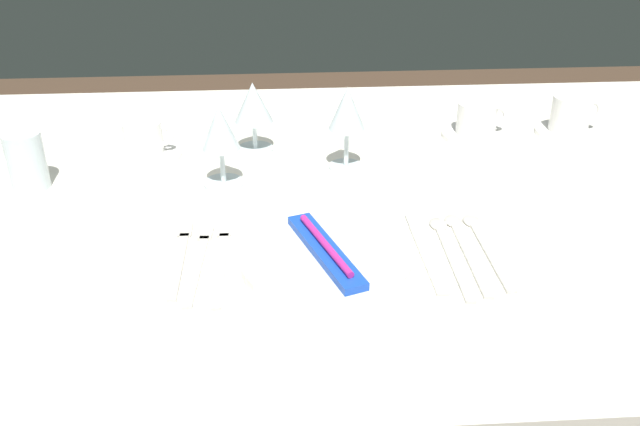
% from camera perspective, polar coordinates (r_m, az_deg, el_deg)
% --- Properties ---
extents(dining_table, '(1.80, 1.11, 0.74)m').
position_cam_1_polar(dining_table, '(1.26, 1.39, -1.55)').
color(dining_table, silver).
rests_on(dining_table, ground).
extents(dinner_plate, '(0.25, 0.25, 0.02)m').
position_cam_1_polar(dinner_plate, '(1.01, 0.44, -3.84)').
color(dinner_plate, white).
rests_on(dinner_plate, dining_table).
extents(toothbrush_package, '(0.10, 0.21, 0.02)m').
position_cam_1_polar(toothbrush_package, '(1.00, 0.45, -3.03)').
color(toothbrush_package, blue).
rests_on(toothbrush_package, dinner_plate).
extents(fork_outer, '(0.02, 0.23, 0.00)m').
position_cam_1_polar(fork_outer, '(1.04, -8.03, -3.73)').
color(fork_outer, beige).
rests_on(fork_outer, dining_table).
extents(fork_inner, '(0.03, 0.21, 0.00)m').
position_cam_1_polar(fork_inner, '(1.04, -9.84, -3.79)').
color(fork_inner, beige).
rests_on(fork_inner, dining_table).
extents(fork_salad, '(0.02, 0.21, 0.00)m').
position_cam_1_polar(fork_salad, '(1.05, -11.32, -3.43)').
color(fork_salad, beige).
rests_on(fork_salad, dining_table).
extents(dinner_knife, '(0.02, 0.22, 0.00)m').
position_cam_1_polar(dinner_knife, '(1.05, 8.61, -3.26)').
color(dinner_knife, beige).
rests_on(dinner_knife, dining_table).
extents(spoon_soup, '(0.03, 0.23, 0.01)m').
position_cam_1_polar(spoon_soup, '(1.07, 10.35, -2.71)').
color(spoon_soup, beige).
rests_on(spoon_soup, dining_table).
extents(spoon_dessert, '(0.03, 0.23, 0.01)m').
position_cam_1_polar(spoon_dessert, '(1.08, 11.62, -2.43)').
color(spoon_dessert, beige).
rests_on(spoon_dessert, dining_table).
extents(spoon_tea, '(0.03, 0.22, 0.01)m').
position_cam_1_polar(spoon_tea, '(1.10, 13.14, -2.24)').
color(spoon_tea, beige).
rests_on(spoon_tea, dining_table).
extents(saucer_left, '(0.13, 0.13, 0.01)m').
position_cam_1_polar(saucer_left, '(1.54, 19.49, 6.21)').
color(saucer_left, white).
rests_on(saucer_left, dining_table).
extents(coffee_cup_left, '(0.10, 0.08, 0.07)m').
position_cam_1_polar(coffee_cup_left, '(1.52, 19.81, 7.64)').
color(coffee_cup_left, white).
rests_on(coffee_cup_left, saucer_left).
extents(saucer_right, '(0.13, 0.13, 0.01)m').
position_cam_1_polar(saucer_right, '(1.47, 12.50, 6.24)').
color(saucer_right, white).
rests_on(saucer_right, dining_table).
extents(coffee_cup_right, '(0.10, 0.08, 0.06)m').
position_cam_1_polar(coffee_cup_right, '(1.46, 12.72, 7.57)').
color(coffee_cup_right, white).
rests_on(coffee_cup_right, saucer_right).
extents(saucer_far, '(0.14, 0.14, 0.01)m').
position_cam_1_polar(saucer_far, '(1.39, -14.04, 4.66)').
color(saucer_far, white).
rests_on(saucer_far, dining_table).
extents(coffee_cup_far, '(0.09, 0.07, 0.06)m').
position_cam_1_polar(coffee_cup_far, '(1.37, -14.14, 6.00)').
color(coffee_cup_far, white).
rests_on(coffee_cup_far, saucer_far).
extents(wine_glass_centre, '(0.07, 0.07, 0.14)m').
position_cam_1_polar(wine_glass_centre, '(1.35, -5.45, 8.70)').
color(wine_glass_centre, silver).
rests_on(wine_glass_centre, dining_table).
extents(wine_glass_left, '(0.07, 0.07, 0.16)m').
position_cam_1_polar(wine_glass_left, '(1.26, 2.22, 8.16)').
color(wine_glass_left, silver).
rests_on(wine_glass_left, dining_table).
extents(wine_glass_right, '(0.07, 0.07, 0.15)m').
position_cam_1_polar(wine_glass_right, '(1.21, -8.15, 6.52)').
color(wine_glass_right, silver).
rests_on(wine_glass_right, dining_table).
extents(drink_tumbler, '(0.07, 0.07, 0.10)m').
position_cam_1_polar(drink_tumbler, '(1.31, -22.77, 3.70)').
color(drink_tumbler, silver).
rests_on(drink_tumbler, dining_table).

